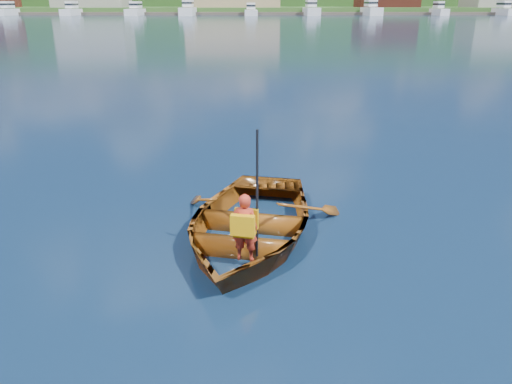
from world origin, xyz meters
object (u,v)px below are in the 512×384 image
at_px(dock, 256,14).
at_px(child_paddler, 245,226).
at_px(rowboat, 248,223).
at_px(marina_yachts, 251,10).

bearing_deg(dock, child_paddler, -91.24).
xyz_separation_m(rowboat, marina_yachts, (1.72, 143.71, 1.15)).
relative_size(child_paddler, dock, 0.01).
relative_size(rowboat, child_paddler, 2.40).
height_order(child_paddler, dock, child_paddler).
height_order(rowboat, marina_yachts, marina_yachts).
bearing_deg(marina_yachts, child_paddler, -90.70).
bearing_deg(dock, rowboat, -91.23).
relative_size(rowboat, marina_yachts, 0.03).
bearing_deg(child_paddler, rowboat, 87.03).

